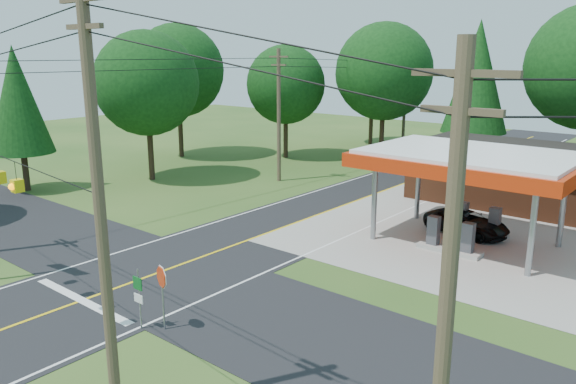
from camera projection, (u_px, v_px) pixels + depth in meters
The scene contains 14 objects.
ground at pixel (155, 274), 25.25m from camera, with size 120.00×120.00×0.00m, color #2A4E1B.
main_highway at pixel (155, 274), 25.25m from camera, with size 8.00×120.00×0.02m, color black.
cross_road at pixel (155, 274), 25.25m from camera, with size 70.00×7.00×0.02m, color black.
lane_center_yellow at pixel (155, 274), 25.25m from camera, with size 0.15×110.00×0.00m, color yellow.
gas_canopy at pixel (470, 163), 28.37m from camera, with size 10.60×7.40×4.88m.
convenience_store at pixel (544, 178), 35.79m from camera, with size 16.40×7.55×3.80m.
utility_pole_near_right at pixel (100, 208), 13.94m from camera, with size 1.80×0.30×11.50m.
utility_pole_far_left at pixel (279, 114), 42.40m from camera, with size 1.80×0.30×10.00m.
utility_pole_right_b at pixel (446, 314), 9.99m from camera, with size 1.80×0.30×10.00m.
utility_pole_north at pixel (405, 105), 54.29m from camera, with size 0.30×0.30×9.50m.
treeline_backdrop at pixel (424, 84), 40.88m from camera, with size 70.27×51.59×13.30m.
suv_car at pixel (467, 223), 30.68m from camera, with size 4.59×4.59×1.28m, color black.
octagonal_stop_sign at pixel (162, 282), 19.77m from camera, with size 0.83×0.29×2.47m.
route_sign_post at pixel (139, 294), 19.94m from camera, with size 0.47×0.09×2.31m.
Camera 1 is at (19.67, -14.36, 9.73)m, focal length 35.00 mm.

